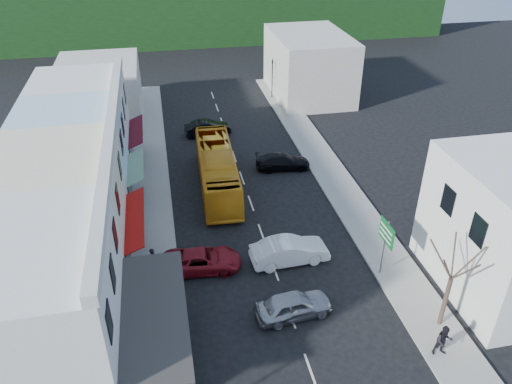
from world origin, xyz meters
name	(u,v)px	position (x,y,z in m)	size (l,w,h in m)	color
ground	(274,269)	(0.00, 0.00, 0.00)	(120.00, 120.00, 0.00)	black
sidewalk_left	(152,199)	(-7.50, 10.00, 0.07)	(3.00, 52.00, 0.15)	gray
sidewalk_right	(335,180)	(7.50, 10.00, 0.07)	(3.00, 52.00, 0.15)	gray
shopfront_row	(67,196)	(-12.49, 5.00, 4.00)	(8.25, 30.00, 8.00)	silver
distant_block_left	(100,92)	(-12.00, 27.00, 3.00)	(8.00, 10.00, 6.00)	#B7B2A8
distant_block_right	(309,65)	(11.00, 30.00, 3.50)	(8.00, 12.00, 7.00)	#B7B2A8
bus	(217,170)	(-2.17, 10.92, 1.55)	(2.50, 11.60, 3.10)	orange
car_silver	(294,306)	(0.14, -4.08, 0.70)	(1.80, 4.40, 1.40)	#A7A7AC
car_white	(289,253)	(1.12, 0.62, 0.70)	(1.80, 4.40, 1.40)	white
car_red	(202,260)	(-4.48, 0.97, 0.70)	(1.90, 4.60, 1.40)	maroon
car_black_near	(283,161)	(3.75, 12.94, 0.70)	(1.84, 4.50, 1.40)	black
car_black_far	(208,128)	(-1.80, 21.13, 0.70)	(1.80, 4.40, 1.40)	black
pedestrian_left	(153,258)	(-7.49, 1.39, 1.00)	(0.60, 0.40, 1.70)	black
pedestrian_right	(444,342)	(6.89, -8.38, 1.00)	(0.70, 0.44, 1.70)	black
direction_sign	(384,249)	(6.40, -1.76, 2.00)	(0.25, 1.81, 4.01)	#0A5C22
street_tree	(451,279)	(7.91, -6.41, 3.35)	(2.73, 2.73, 6.69)	#372921
traffic_signal	(272,79)	(6.60, 29.57, 2.31)	(0.56, 0.97, 4.62)	black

